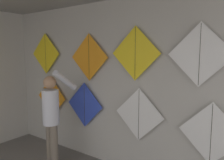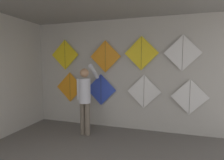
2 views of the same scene
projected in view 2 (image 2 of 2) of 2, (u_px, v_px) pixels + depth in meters
The scene contains 10 objects.
back_panel at pixel (122, 75), 4.52m from camera, with size 5.64×0.06×2.80m, color #BCB7AD.
shopkeeper at pixel (85, 95), 4.09m from camera, with size 0.42×0.56×1.68m.
kite_0 at pixel (70, 87), 4.89m from camera, with size 0.83×0.01×0.83m.
kite_1 at pixel (101, 90), 4.63m from camera, with size 0.83×0.01×0.83m.
kite_2 at pixel (144, 92), 4.30m from camera, with size 0.83×0.01×0.83m.
kite_3 at pixel (190, 97), 4.01m from camera, with size 0.83×0.01×0.83m.
kite_4 at pixel (65, 55), 4.84m from camera, with size 0.83×0.01×0.83m.
kite_5 at pixel (105, 57), 4.51m from camera, with size 0.83×0.01×0.83m.
kite_6 at pixel (141, 53), 4.24m from camera, with size 0.83×0.01×0.83m.
kite_7 at pixel (183, 53), 3.97m from camera, with size 0.83×0.01×0.83m.
Camera 2 is at (1.05, -0.49, 1.69)m, focal length 28.00 mm.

